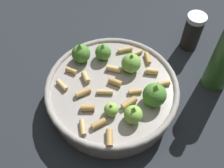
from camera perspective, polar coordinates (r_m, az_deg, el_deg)
name	(u,v)px	position (r m, az deg, el deg)	size (l,w,h in m)	color
ground_plane	(112,101)	(0.59, 0.00, -3.74)	(2.40, 2.40, 0.00)	#23282D
cooking_pan	(113,92)	(0.56, 0.14, -1.68)	(0.28, 0.28, 0.11)	#9E9993
pepper_shaker	(192,32)	(0.69, 16.97, 10.75)	(0.05, 0.05, 0.10)	black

